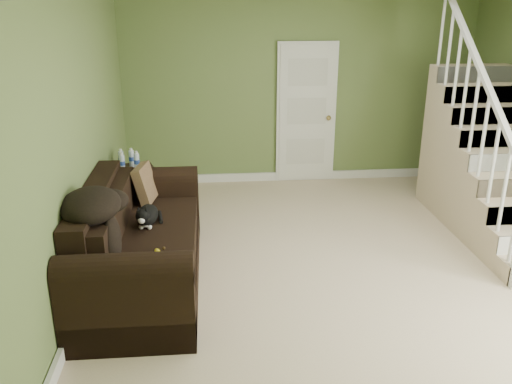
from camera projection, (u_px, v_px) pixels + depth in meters
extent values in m
cube|color=#C5AD8E|center=(339.00, 264.00, 5.62)|extent=(5.00, 5.50, 0.01)
cube|color=olive|center=(299.00, 93.00, 7.74)|extent=(5.00, 0.04, 2.60)
cube|color=olive|center=(485.00, 290.00, 2.60)|extent=(5.00, 0.04, 2.60)
cube|color=olive|center=(79.00, 149.00, 4.97)|extent=(0.04, 5.50, 2.60)
cube|color=white|center=(297.00, 176.00, 8.14)|extent=(5.00, 0.04, 0.12)
cube|color=white|center=(96.00, 269.00, 5.40)|extent=(0.04, 5.50, 0.12)
cube|color=white|center=(306.00, 113.00, 7.82)|extent=(0.86, 0.05, 2.02)
cube|color=white|center=(306.00, 114.00, 7.80)|extent=(0.78, 0.04, 1.96)
sphere|color=olive|center=(329.00, 118.00, 7.80)|extent=(0.07, 0.07, 0.07)
cylinder|color=white|center=(505.00, 189.00, 5.27)|extent=(0.04, 0.04, 0.90)
cylinder|color=white|center=(494.00, 161.00, 5.45)|extent=(0.04, 0.04, 0.90)
cube|color=#C5AD8E|center=(512.00, 209.00, 5.97)|extent=(1.00, 0.27, 0.80)
cylinder|color=white|center=(484.00, 135.00, 5.64)|extent=(0.04, 0.04, 0.90)
cube|color=#C5AD8E|center=(501.00, 192.00, 6.19)|extent=(1.00, 0.27, 1.00)
cylinder|color=white|center=(474.00, 111.00, 5.82)|extent=(0.04, 0.04, 0.90)
cube|color=#C5AD8E|center=(490.00, 177.00, 6.40)|extent=(1.00, 0.27, 1.20)
cylinder|color=white|center=(466.00, 88.00, 6.00)|extent=(0.04, 0.04, 0.90)
cube|color=#C5AD8E|center=(481.00, 162.00, 6.62)|extent=(1.00, 0.27, 1.40)
cylinder|color=white|center=(457.00, 67.00, 6.19)|extent=(0.04, 0.04, 0.90)
cube|color=#C5AD8E|center=(472.00, 148.00, 6.84)|extent=(1.00, 0.27, 1.60)
cylinder|color=white|center=(450.00, 47.00, 6.37)|extent=(0.04, 0.04, 0.90)
cube|color=#C5AD8E|center=(463.00, 135.00, 7.06)|extent=(1.00, 0.27, 1.80)
cylinder|color=white|center=(442.00, 27.00, 6.55)|extent=(0.04, 0.04, 0.90)
cube|color=white|center=(480.00, 68.00, 5.66)|extent=(0.06, 2.46, 1.84)
cube|color=black|center=(144.00, 268.00, 5.25)|extent=(1.04, 2.41, 0.27)
cube|color=black|center=(154.00, 243.00, 5.17)|extent=(0.79, 1.82, 0.24)
cube|color=black|center=(128.00, 310.00, 4.18)|extent=(1.04, 0.27, 0.68)
cube|color=black|center=(153.00, 207.00, 6.18)|extent=(1.04, 0.27, 0.68)
cylinder|color=black|center=(124.00, 271.00, 4.07)|extent=(1.04, 0.27, 0.27)
cylinder|color=black|center=(151.00, 179.00, 6.07)|extent=(1.04, 0.27, 0.27)
cube|color=black|center=(96.00, 225.00, 5.06)|extent=(0.22, 1.86, 0.69)
cube|color=black|center=(114.00, 215.00, 5.04)|extent=(0.15, 1.80, 0.38)
cube|color=black|center=(133.00, 195.00, 6.59)|extent=(0.69, 0.69, 0.66)
cylinder|color=white|center=(122.00, 163.00, 6.37)|extent=(0.06, 0.06, 0.20)
cylinder|color=#2D4EB1|center=(122.00, 163.00, 6.37)|extent=(0.07, 0.07, 0.05)
cylinder|color=white|center=(121.00, 154.00, 6.33)|extent=(0.03, 0.03, 0.03)
cylinder|color=white|center=(137.00, 162.00, 6.43)|extent=(0.06, 0.06, 0.20)
cylinder|color=#2D4EB1|center=(137.00, 162.00, 6.43)|extent=(0.07, 0.07, 0.05)
cylinder|color=white|center=(136.00, 152.00, 6.39)|extent=(0.03, 0.03, 0.03)
cylinder|color=white|center=(132.00, 159.00, 6.55)|extent=(0.06, 0.06, 0.20)
cylinder|color=#2D4EB1|center=(132.00, 159.00, 6.55)|extent=(0.07, 0.07, 0.05)
cylinder|color=white|center=(131.00, 149.00, 6.51)|extent=(0.03, 0.03, 0.03)
cylinder|color=white|center=(121.00, 159.00, 6.52)|extent=(0.06, 0.06, 0.20)
cylinder|color=#2D4EB1|center=(121.00, 159.00, 6.52)|extent=(0.07, 0.07, 0.05)
cylinder|color=white|center=(120.00, 150.00, 6.48)|extent=(0.03, 0.03, 0.03)
ellipsoid|color=black|center=(147.00, 215.00, 5.26)|extent=(0.24, 0.38, 0.19)
ellipsoid|color=white|center=(147.00, 222.00, 5.20)|extent=(0.13, 0.16, 0.10)
sphere|color=black|center=(145.00, 216.00, 5.07)|extent=(0.14, 0.14, 0.13)
ellipsoid|color=white|center=(145.00, 221.00, 5.03)|extent=(0.07, 0.06, 0.06)
cone|color=black|center=(141.00, 209.00, 5.05)|extent=(0.05, 0.06, 0.06)
cone|color=black|center=(148.00, 209.00, 5.06)|extent=(0.05, 0.06, 0.06)
cylinder|color=black|center=(159.00, 216.00, 5.42)|extent=(0.07, 0.27, 0.04)
ellipsoid|color=yellow|center=(158.00, 254.00, 4.63)|extent=(0.10, 0.21, 0.06)
cube|color=#432E1B|center=(145.00, 183.00, 5.80)|extent=(0.25, 0.42, 0.41)
ellipsoid|color=black|center=(90.00, 205.00, 4.49)|extent=(0.54, 0.68, 0.27)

